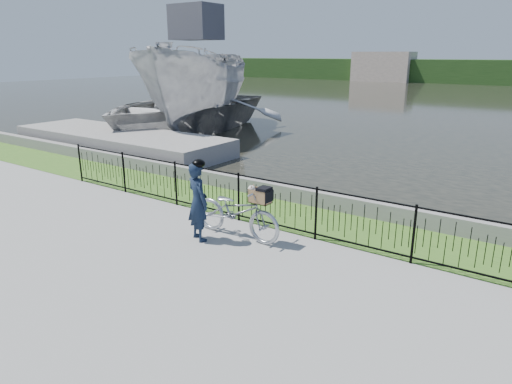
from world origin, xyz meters
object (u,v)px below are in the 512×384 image
Objects in this scene: boat_far at (183,109)px; boat_near at (198,87)px; dock at (119,141)px; bicycle_rig at (237,211)px; cyclist at (198,201)px.

boat_near is at bearing 35.95° from boat_far.
boat_near is 1.33m from boat_far.
dock is 10.66m from bicycle_rig.
bicycle_rig is at bearing -26.20° from dock.
dock is 5.04m from boat_far.
bicycle_rig is 0.19× the size of boat_near.
cyclist is 0.15× the size of boat_near.
cyclist is at bearing -134.67° from bicycle_rig.
bicycle_rig is at bearing -42.04° from boat_far.
bicycle_rig is 0.18× the size of boat_far.
boat_near is (-9.39, 10.62, 1.32)m from cyclist.
boat_far is (-1.05, 4.87, 0.77)m from dock.
cyclist is at bearing -48.52° from boat_near.
bicycle_rig reaches higher than dock.
boat_far is at bearing -144.05° from boat_near.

